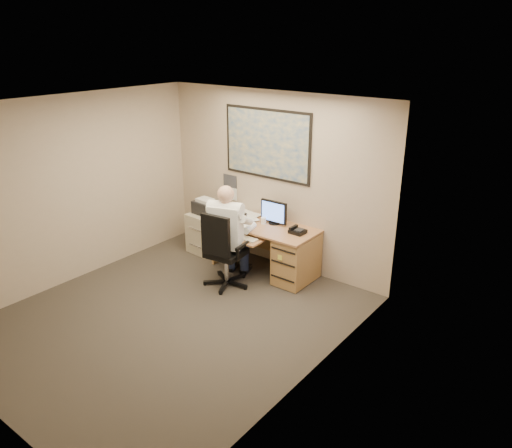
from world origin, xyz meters
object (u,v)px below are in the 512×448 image
Objects in this scene: desk at (284,249)px; office_chair at (224,264)px; person at (227,236)px; filing_cabinet at (207,228)px.

desk is 1.39× the size of office_chair.
desk is at bearing 35.54° from person.
filing_cabinet is 1.33m from person.
desk reaches higher than filing_cabinet.
office_chair is at bearing -123.18° from desk.
desk is 1.07× the size of person.
desk is 1.73× the size of filing_cabinet.
desk is 0.94m from office_chair.
office_chair is (-0.51, -0.78, -0.11)m from desk.
office_chair is at bearing -113.02° from person.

